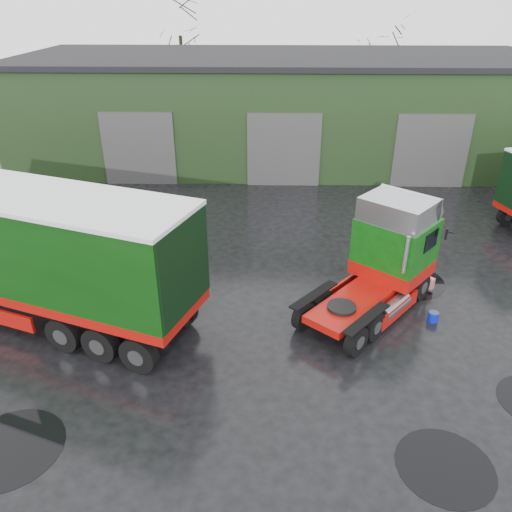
{
  "coord_description": "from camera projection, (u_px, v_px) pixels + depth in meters",
  "views": [
    {
      "loc": [
        1.25,
        -12.94,
        9.6
      ],
      "look_at": [
        0.82,
        2.04,
        1.7
      ],
      "focal_mm": 35.0,
      "sensor_mm": 36.0,
      "label": 1
    }
  ],
  "objects": [
    {
      "name": "puddle_0",
      "position": [
        10.0,
        448.0,
        11.88
      ],
      "size": [
        2.54,
        2.54,
        0.01
      ],
      "primitive_type": "cylinder",
      "color": "black",
      "rests_on": "ground"
    },
    {
      "name": "ground",
      "position": [
        229.0,
        332.0,
        15.95
      ],
      "size": [
        100.0,
        100.0,
        0.0
      ],
      "primitive_type": "plane",
      "color": "black"
    },
    {
      "name": "tree_back_a",
      "position": [
        182.0,
        61.0,
        40.41
      ],
      "size": [
        4.4,
        4.4,
        9.5
      ],
      "primitive_type": null,
      "color": "black",
      "rests_on": "ground"
    },
    {
      "name": "puddle_4",
      "position": [
        445.0,
        467.0,
        11.42
      ],
      "size": [
        2.26,
        2.26,
        0.01
      ],
      "primitive_type": "cylinder",
      "color": "black",
      "rests_on": "ground"
    },
    {
      "name": "wash_bucket",
      "position": [
        433.0,
        317.0,
        16.43
      ],
      "size": [
        0.42,
        0.42,
        0.33
      ],
      "primitive_type": "cylinder",
      "rotation": [
        0.0,
        0.0,
        0.22
      ],
      "color": "#0816B2",
      "rests_on": "ground"
    },
    {
      "name": "warehouse",
      "position": [
        282.0,
        106.0,
        32.11
      ],
      "size": [
        32.4,
        12.4,
        6.3
      ],
      "color": "black",
      "rests_on": "ground"
    },
    {
      "name": "hero_tractor",
      "position": [
        369.0,
        264.0,
        16.09
      ],
      "size": [
        5.84,
        6.22,
        3.73
      ],
      "primitive_type": null,
      "rotation": [
        0.0,
        0.0,
        -0.71
      ],
      "color": "#0B450D",
      "rests_on": "ground"
    },
    {
      "name": "puddle_1",
      "position": [
        406.0,
        280.0,
        18.82
      ],
      "size": [
        2.83,
        2.83,
        0.01
      ],
      "primitive_type": "cylinder",
      "color": "black",
      "rests_on": "ground"
    },
    {
      "name": "tree_back_b",
      "position": [
        379.0,
        75.0,
        40.47
      ],
      "size": [
        4.4,
        4.4,
        7.5
      ],
      "primitive_type": null,
      "color": "black",
      "rests_on": "ground"
    }
  ]
}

